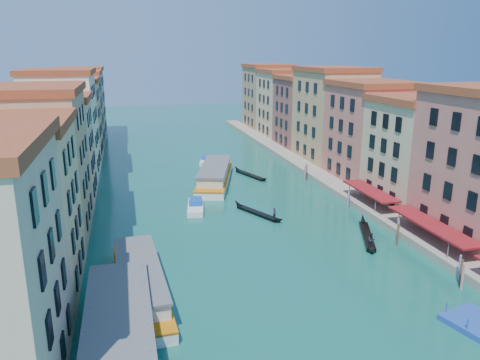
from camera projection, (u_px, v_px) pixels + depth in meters
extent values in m
cube|color=#DBC487|center=(10.00, 214.00, 46.00)|extent=(12.00, 15.00, 17.00)
cube|color=tan|center=(36.00, 167.00, 60.72)|extent=(12.00, 17.00, 19.00)
cube|color=#923920|center=(27.00, 89.00, 58.09)|extent=(12.80, 17.40, 1.00)
cube|color=#D6AC8A|center=(53.00, 153.00, 75.56)|extent=(12.00, 14.00, 16.50)
cube|color=#923920|center=(47.00, 98.00, 73.26)|extent=(12.80, 14.40, 1.00)
cube|color=beige|center=(63.00, 127.00, 90.09)|extent=(12.00, 18.00, 20.00)
cube|color=#923920|center=(58.00, 71.00, 87.33)|extent=(12.80, 18.40, 1.00)
cube|color=tan|center=(72.00, 122.00, 106.34)|extent=(12.00, 16.00, 17.50)
cube|color=#923920|center=(69.00, 80.00, 103.90)|extent=(12.80, 16.40, 1.00)
cube|color=#A6745A|center=(78.00, 111.00, 120.72)|extent=(12.00, 15.00, 18.50)
cube|color=#923920|center=(74.00, 73.00, 118.15)|extent=(12.80, 15.40, 1.00)
cube|color=tan|center=(83.00, 104.00, 135.64)|extent=(12.00, 17.00, 19.00)
cube|color=#923920|center=(79.00, 69.00, 133.01)|extent=(12.80, 17.40, 1.00)
cube|color=tan|center=(417.00, 155.00, 73.59)|extent=(12.00, 14.00, 16.50)
cube|color=#923920|center=(423.00, 99.00, 71.28)|extent=(12.80, 14.40, 1.00)
cube|color=#C66756|center=(370.00, 135.00, 87.44)|extent=(12.00, 16.00, 18.00)
cube|color=#923920|center=(374.00, 83.00, 84.94)|extent=(12.80, 16.40, 1.00)
cube|color=tan|center=(332.00, 118.00, 103.09)|extent=(12.00, 18.00, 20.00)
cube|color=#923920|center=(334.00, 69.00, 100.33)|extent=(12.80, 18.40, 1.00)
cube|color=brown|center=(304.00, 114.00, 118.87)|extent=(12.00, 15.00, 17.50)
cube|color=#923920|center=(305.00, 77.00, 116.44)|extent=(12.80, 15.40, 1.00)
cube|color=tan|center=(284.00, 106.00, 133.25)|extent=(12.00, 16.00, 18.50)
cube|color=#923920|center=(285.00, 71.00, 130.69)|extent=(12.80, 16.40, 1.00)
cube|color=#A97A54|center=(267.00, 99.00, 148.57)|extent=(12.00, 17.00, 19.50)
cube|color=#923920|center=(267.00, 66.00, 145.88)|extent=(12.80, 17.40, 1.00)
cube|color=gray|center=(306.00, 168.00, 98.11)|extent=(4.00, 140.00, 1.00)
cube|color=maroon|center=(432.00, 225.00, 58.64)|extent=(3.20, 15.30, 0.25)
cylinder|color=slate|center=(448.00, 253.00, 53.93)|extent=(0.12, 0.12, 3.00)
cylinder|color=slate|center=(398.00, 223.00, 63.49)|extent=(0.12, 0.12, 3.00)
cube|color=maroon|center=(370.00, 191.00, 73.16)|extent=(3.20, 12.60, 0.25)
cylinder|color=slate|center=(375.00, 209.00, 69.29)|extent=(0.12, 0.12, 3.00)
cylinder|color=slate|center=(349.00, 193.00, 77.16)|extent=(0.12, 0.12, 3.00)
cube|color=slate|center=(120.00, 340.00, 39.71)|extent=(5.00, 16.00, 0.60)
cube|color=slate|center=(118.00, 306.00, 38.87)|extent=(5.40, 16.40, 0.30)
cylinder|color=brown|center=(462.00, 278.00, 48.40)|extent=(0.24, 0.24, 3.20)
cylinder|color=brown|center=(461.00, 273.00, 49.47)|extent=(0.24, 0.24, 3.20)
cylinder|color=brown|center=(459.00, 269.00, 50.55)|extent=(0.24, 0.24, 3.20)
cylinder|color=brown|center=(398.00, 236.00, 59.63)|extent=(0.24, 0.24, 3.20)
cylinder|color=brown|center=(398.00, 233.00, 60.71)|extent=(0.24, 0.24, 3.20)
cylinder|color=brown|center=(398.00, 229.00, 61.78)|extent=(0.24, 0.24, 3.20)
cylinder|color=brown|center=(348.00, 203.00, 72.74)|extent=(0.24, 0.24, 3.20)
cylinder|color=brown|center=(348.00, 201.00, 73.82)|extent=(0.24, 0.24, 3.20)
cylinder|color=brown|center=(349.00, 199.00, 74.89)|extent=(0.24, 0.24, 3.20)
cylinder|color=brown|center=(305.00, 175.00, 89.60)|extent=(0.24, 0.24, 3.20)
cylinder|color=brown|center=(306.00, 173.00, 90.67)|extent=(0.24, 0.24, 3.20)
cylinder|color=brown|center=(307.00, 172.00, 91.75)|extent=(0.24, 0.24, 3.20)
cylinder|color=brown|center=(89.00, 334.00, 38.87)|extent=(0.24, 0.24, 3.20)
cylinder|color=brown|center=(91.00, 309.00, 42.61)|extent=(0.24, 0.24, 3.20)
cube|color=silver|center=(140.00, 287.00, 47.96)|extent=(5.59, 20.31, 1.21)
cube|color=silver|center=(139.00, 276.00, 47.61)|extent=(4.87, 16.27, 1.61)
cube|color=slate|center=(139.00, 267.00, 47.36)|extent=(5.20, 16.79, 0.25)
cube|color=orange|center=(140.00, 283.00, 47.81)|extent=(5.64, 20.32, 0.25)
cube|color=white|center=(215.00, 179.00, 88.85)|extent=(11.30, 23.18, 1.36)
cube|color=silver|center=(215.00, 172.00, 88.46)|extent=(9.47, 18.67, 1.81)
cube|color=slate|center=(215.00, 166.00, 88.18)|extent=(9.96, 19.31, 0.28)
cube|color=orange|center=(215.00, 176.00, 88.68)|extent=(11.35, 23.19, 0.28)
cube|color=black|center=(258.00, 213.00, 71.28)|extent=(4.75, 8.24, 0.43)
cone|color=black|center=(238.00, 204.00, 74.74)|extent=(1.62, 2.11, 1.61)
cone|color=black|center=(280.00, 220.00, 67.66)|extent=(1.48, 1.82, 1.42)
imported|color=#322333|center=(274.00, 213.00, 68.32)|extent=(0.72, 0.62, 1.66)
cube|color=black|center=(367.00, 236.00, 62.37)|extent=(4.82, 9.50, 0.49)
cone|color=black|center=(363.00, 219.00, 67.44)|extent=(1.73, 2.39, 1.82)
cone|color=black|center=(372.00, 250.00, 57.10)|extent=(1.59, 2.04, 1.61)
imported|color=#25232D|center=(371.00, 240.00, 58.13)|extent=(1.11, 1.00, 1.87)
cube|color=black|center=(250.00, 175.00, 93.46)|extent=(4.02, 8.73, 0.44)
cone|color=black|center=(237.00, 168.00, 97.32)|extent=(1.51, 2.17, 1.66)
cone|color=black|center=(265.00, 179.00, 89.42)|extent=(1.39, 1.84, 1.46)
cube|color=white|center=(196.00, 207.00, 73.47)|extent=(3.69, 7.95, 0.87)
cube|color=#154EB1|center=(196.00, 201.00, 73.79)|extent=(2.50, 3.57, 0.76)
cube|color=white|center=(206.00, 161.00, 104.73)|extent=(4.18, 7.71, 0.84)
cube|color=#154EB1|center=(206.00, 157.00, 105.05)|extent=(2.66, 3.54, 0.74)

